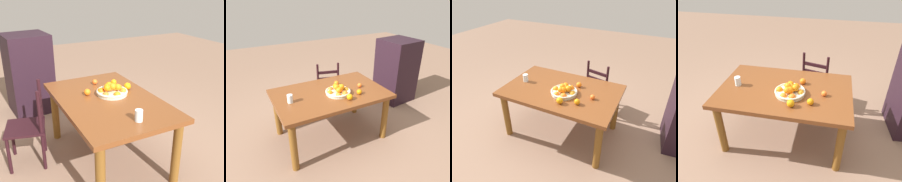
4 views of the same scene
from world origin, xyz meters
TOP-DOWN VIEW (x-y plane):
  - ground_plane at (0.00, 0.00)m, footprint 12.00×12.00m
  - dining_table at (0.00, 0.00)m, footprint 1.51×0.97m
  - chair_near_window at (0.31, 0.78)m, footprint 0.49×0.49m
  - cabinet at (1.64, 0.50)m, footprint 0.65×0.65m
  - fruit_bowl at (0.08, -0.09)m, footprint 0.34×0.34m
  - orange_loose_0 at (0.13, -0.31)m, footprint 0.08×0.08m
  - orange_loose_1 at (0.45, -0.05)m, footprint 0.06×0.06m
  - orange_loose_2 at (0.32, -0.24)m, footprint 0.07×0.07m
  - orange_loose_3 at (0.18, 0.15)m, footprint 0.07×0.07m
  - drinking_glass at (-0.56, -0.03)m, footprint 0.07×0.07m

SIDE VIEW (x-z plane):
  - ground_plane at x=0.00m, z-range 0.00..0.00m
  - chair_near_window at x=0.31m, z-range -0.02..0.87m
  - cabinet at x=1.64m, z-range 0.00..1.17m
  - dining_table at x=0.00m, z-range 0.26..0.98m
  - orange_loose_1 at x=0.45m, z-range 0.72..0.78m
  - orange_loose_2 at x=0.32m, z-range 0.72..0.79m
  - orange_loose_3 at x=0.18m, z-range 0.72..0.79m
  - orange_loose_0 at x=0.13m, z-range 0.72..0.80m
  - fruit_bowl at x=0.08m, z-range 0.70..0.84m
  - drinking_glass at x=-0.56m, z-range 0.72..0.83m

